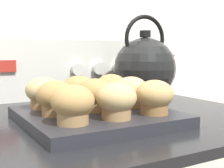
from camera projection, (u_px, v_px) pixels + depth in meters
name	position (u px, v px, depth m)	size (l,w,h in m)	color
wall_back	(49.00, 13.00, 0.98)	(8.00, 0.05, 2.40)	white
control_panel	(57.00, 69.00, 0.95)	(0.72, 0.07, 0.18)	silver
muffin_pan	(96.00, 116.00, 0.64)	(0.29, 0.29, 0.02)	#28282D
muffin_r0_c0	(73.00, 104.00, 0.53)	(0.07, 0.07, 0.07)	#A37A4C
muffin_r0_c1	(116.00, 100.00, 0.57)	(0.07, 0.07, 0.07)	#A37A4C
muffin_r0_c2	(155.00, 97.00, 0.61)	(0.07, 0.07, 0.07)	olive
muffin_r1_c0	(56.00, 98.00, 0.60)	(0.07, 0.07, 0.07)	olive
muffin_r1_c1	(95.00, 95.00, 0.64)	(0.07, 0.07, 0.07)	#A37A4C
muffin_r1_c2	(131.00, 92.00, 0.68)	(0.07, 0.07, 0.07)	olive
muffin_r2_c0	(43.00, 93.00, 0.67)	(0.07, 0.07, 0.07)	olive
muffin_r2_c1	(78.00, 90.00, 0.71)	(0.07, 0.07, 0.07)	olive
muffin_r2_c2	(111.00, 88.00, 0.75)	(0.07, 0.07, 0.07)	tan
tea_kettle	(145.00, 67.00, 0.93)	(0.22, 0.18, 0.25)	black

